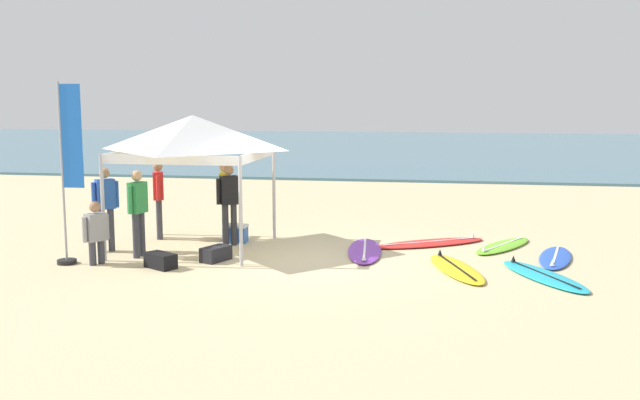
{
  "coord_description": "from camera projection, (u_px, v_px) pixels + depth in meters",
  "views": [
    {
      "loc": [
        2.62,
        -13.23,
        3.11
      ],
      "look_at": [
        0.21,
        1.28,
        1.0
      ],
      "focal_mm": 40.36,
      "sensor_mm": 36.0,
      "label": 1
    }
  ],
  "objects": [
    {
      "name": "ground_plane",
      "position": [
        298.0,
        261.0,
        13.79
      ],
      "size": [
        80.0,
        80.0,
        0.0
      ],
      "primitive_type": "plane",
      "color": "beige"
    },
    {
      "name": "sea",
      "position": [
        396.0,
        147.0,
        44.18
      ],
      "size": [
        80.0,
        36.0,
        0.1
      ],
      "primitive_type": "cube",
      "color": "teal",
      "rests_on": "ground"
    },
    {
      "name": "canopy_tent",
      "position": [
        193.0,
        133.0,
        14.53
      ],
      "size": [
        2.82,
        2.82,
        2.75
      ],
      "color": "#B7B7BC",
      "rests_on": "ground"
    },
    {
      "name": "surfboard_purple",
      "position": [
        365.0,
        251.0,
        14.51
      ],
      "size": [
        0.88,
        2.52,
        0.19
      ],
      "color": "purple",
      "rests_on": "ground"
    },
    {
      "name": "surfboard_lime",
      "position": [
        503.0,
        246.0,
        14.99
      ],
      "size": [
        1.59,
        2.18,
        0.19
      ],
      "color": "#7AD12D",
      "rests_on": "ground"
    },
    {
      "name": "surfboard_yellow",
      "position": [
        456.0,
        268.0,
        13.01
      ],
      "size": [
        1.32,
        2.44,
        0.19
      ],
      "color": "yellow",
      "rests_on": "ground"
    },
    {
      "name": "surfboard_cyan",
      "position": [
        543.0,
        276.0,
        12.47
      ],
      "size": [
        1.63,
        2.44,
        0.19
      ],
      "color": "#23B2CC",
      "rests_on": "ground"
    },
    {
      "name": "surfboard_red",
      "position": [
        430.0,
        243.0,
        15.28
      ],
      "size": [
        2.59,
        1.93,
        0.19
      ],
      "color": "red",
      "rests_on": "ground"
    },
    {
      "name": "surfboard_blue",
      "position": [
        555.0,
        258.0,
        13.89
      ],
      "size": [
        1.02,
        2.23,
        0.19
      ],
      "color": "blue",
      "rests_on": "ground"
    },
    {
      "name": "person_blue",
      "position": [
        106.0,
        203.0,
        14.46
      ],
      "size": [
        0.43,
        0.41,
        1.71
      ],
      "color": "#383842",
      "rests_on": "ground"
    },
    {
      "name": "person_red",
      "position": [
        159.0,
        194.0,
        15.8
      ],
      "size": [
        0.34,
        0.52,
        1.71
      ],
      "color": "#383842",
      "rests_on": "ground"
    },
    {
      "name": "person_yellow",
      "position": [
        225.0,
        195.0,
        15.64
      ],
      "size": [
        0.31,
        0.53,
        1.71
      ],
      "color": "#383842",
      "rests_on": "ground"
    },
    {
      "name": "person_green",
      "position": [
        138.0,
        207.0,
        13.96
      ],
      "size": [
        0.3,
        0.54,
        1.71
      ],
      "color": "#383842",
      "rests_on": "ground"
    },
    {
      "name": "person_black",
      "position": [
        229.0,
        199.0,
        15.07
      ],
      "size": [
        0.48,
        0.38,
        1.71
      ],
      "color": "#2D2D33",
      "rests_on": "ground"
    },
    {
      "name": "person_grey",
      "position": [
        96.0,
        230.0,
        13.39
      ],
      "size": [
        0.38,
        0.48,
        1.2
      ],
      "color": "#383842",
      "rests_on": "ground"
    },
    {
      "name": "banner_flag",
      "position": [
        69.0,
        181.0,
        13.29
      ],
      "size": [
        0.6,
        0.36,
        3.4
      ],
      "color": "#99999E",
      "rests_on": "ground"
    },
    {
      "name": "gear_bag_near_tent",
      "position": [
        216.0,
        254.0,
        13.74
      ],
      "size": [
        0.54,
        0.68,
        0.28
      ],
      "primitive_type": "cube",
      "rotation": [
        0.0,
        0.0,
        1.15
      ],
      "color": "#232328",
      "rests_on": "ground"
    },
    {
      "name": "gear_bag_by_pole",
      "position": [
        161.0,
        261.0,
        13.17
      ],
      "size": [
        0.68,
        0.58,
        0.28
      ],
      "primitive_type": "cube",
      "rotation": [
        0.0,
        0.0,
        2.61
      ],
      "color": "black",
      "rests_on": "ground"
    },
    {
      "name": "cooler_box",
      "position": [
        236.0,
        233.0,
        15.48
      ],
      "size": [
        0.5,
        0.36,
        0.39
      ],
      "color": "#2D60B7",
      "rests_on": "ground"
    }
  ]
}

